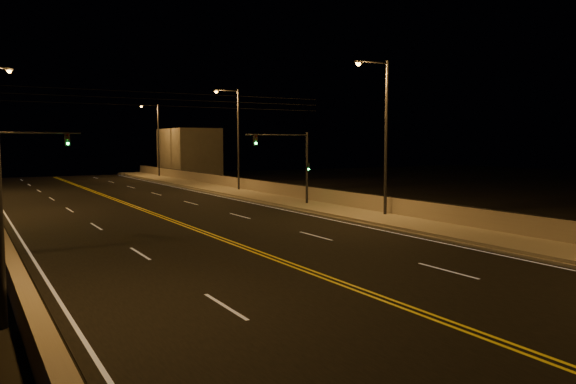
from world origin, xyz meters
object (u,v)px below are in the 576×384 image
traffic_signal_right (295,159)px  traffic_signal_left (8,165)px  streetlight_2 (236,134)px  streetlight_4 (6,111)px  streetlight_3 (156,136)px  streetlight_1 (383,129)px

traffic_signal_right → traffic_signal_left: same height
streetlight_2 → streetlight_4: (-21.47, -32.43, 0.00)m
streetlight_2 → streetlight_3: size_ratio=1.00×
streetlight_2 → streetlight_4: size_ratio=1.00×
streetlight_2 → streetlight_3: (0.00, 24.81, 0.00)m
traffic_signal_left → streetlight_2: bearing=33.6°
streetlight_4 → streetlight_2: bearing=56.5°
streetlight_2 → traffic_signal_left: bearing=-146.4°
streetlight_1 → traffic_signal_right: size_ratio=1.77×
streetlight_3 → traffic_signal_left: streetlight_3 is taller
streetlight_3 → traffic_signal_left: bearing=-117.9°
streetlight_1 → streetlight_2: bearing=90.0°
streetlight_4 → traffic_signal_right: bearing=43.7°
traffic_signal_left → streetlight_1: bearing=-21.3°
streetlight_2 → traffic_signal_left: 24.43m
traffic_signal_right → traffic_signal_left: size_ratio=1.00×
streetlight_4 → streetlight_1: bearing=27.2°
streetlight_1 → streetlight_4: (-21.47, -11.05, 0.00)m
streetlight_2 → streetlight_3: bearing=90.0°
streetlight_3 → traffic_signal_right: size_ratio=1.77×
streetlight_4 → traffic_signal_left: size_ratio=1.77×
streetlight_1 → streetlight_2: same height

